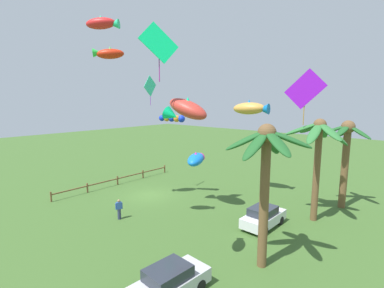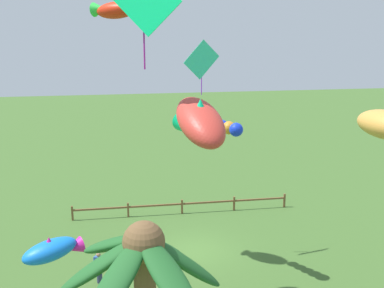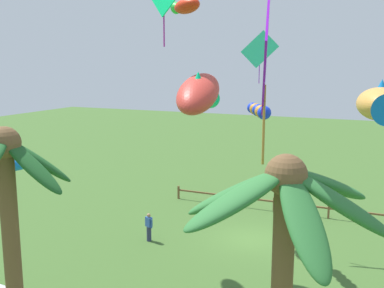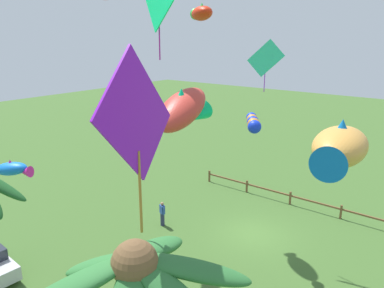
{
  "view_description": "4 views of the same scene",
  "coord_description": "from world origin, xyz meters",
  "px_view_note": "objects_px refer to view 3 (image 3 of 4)",
  "views": [
    {
      "loc": [
        16.86,
        20.32,
        9.11
      ],
      "look_at": [
        0.58,
        6.01,
        5.74
      ],
      "focal_mm": 26.22,
      "sensor_mm": 36.0,
      "label": 1
    },
    {
      "loc": [
        3.96,
        23.5,
        12.23
      ],
      "look_at": [
        0.94,
        4.65,
        7.31
      ],
      "focal_mm": 44.33,
      "sensor_mm": 36.0,
      "label": 2
    },
    {
      "loc": [
        -6.62,
        23.25,
        9.7
      ],
      "look_at": [
        1.16,
        5.55,
        6.25
      ],
      "focal_mm": 42.22,
      "sensor_mm": 36.0,
      "label": 3
    },
    {
      "loc": [
        -9.32,
        18.03,
        11.51
      ],
      "look_at": [
        1.04,
        4.69,
        6.6
      ],
      "focal_mm": 34.65,
      "sensor_mm": 36.0,
      "label": 4
    }
  ],
  "objects_px": {
    "kite_fish_0": "(16,164)",
    "kite_fish_6": "(186,6)",
    "kite_diamond_2": "(266,56)",
    "kite_fish_5": "(199,94)",
    "kite_tube_3": "(259,111)",
    "palm_tree_0": "(7,194)",
    "kite_fish_4": "(381,104)",
    "palm_tree_2": "(285,233)",
    "kite_diamond_7": "(260,50)",
    "spectator_0": "(149,227)"
  },
  "relations": [
    {
      "from": "kite_fish_0",
      "to": "kite_fish_6",
      "type": "relative_size",
      "value": 0.76
    },
    {
      "from": "kite_diamond_2",
      "to": "kite_fish_5",
      "type": "distance_m",
      "value": 8.88
    },
    {
      "from": "kite_fish_0",
      "to": "kite_tube_3",
      "type": "distance_m",
      "value": 11.03
    },
    {
      "from": "palm_tree_0",
      "to": "kite_fish_4",
      "type": "height_order",
      "value": "kite_fish_4"
    },
    {
      "from": "kite_fish_0",
      "to": "kite_fish_4",
      "type": "distance_m",
      "value": 13.02
    },
    {
      "from": "palm_tree_0",
      "to": "kite_fish_5",
      "type": "height_order",
      "value": "kite_fish_5"
    },
    {
      "from": "palm_tree_2",
      "to": "kite_fish_0",
      "type": "relative_size",
      "value": 4.17
    },
    {
      "from": "palm_tree_0",
      "to": "kite_diamond_7",
      "type": "distance_m",
      "value": 14.82
    },
    {
      "from": "palm_tree_2",
      "to": "kite_fish_6",
      "type": "distance_m",
      "value": 17.53
    },
    {
      "from": "palm_tree_0",
      "to": "palm_tree_2",
      "type": "relative_size",
      "value": 1.02
    },
    {
      "from": "palm_tree_2",
      "to": "kite_fish_4",
      "type": "bearing_deg",
      "value": -104.07
    },
    {
      "from": "palm_tree_2",
      "to": "kite_fish_6",
      "type": "height_order",
      "value": "kite_fish_6"
    },
    {
      "from": "kite_diamond_2",
      "to": "kite_fish_4",
      "type": "distance_m",
      "value": 6.39
    },
    {
      "from": "kite_fish_4",
      "to": "kite_fish_5",
      "type": "xyz_separation_m",
      "value": [
        7.18,
        -1.63,
        0.03
      ]
    },
    {
      "from": "palm_tree_2",
      "to": "kite_fish_0",
      "type": "distance_m",
      "value": 10.95
    },
    {
      "from": "kite_fish_5",
      "to": "kite_diamond_2",
      "type": "bearing_deg",
      "value": 122.83
    },
    {
      "from": "spectator_0",
      "to": "kite_fish_5",
      "type": "relative_size",
      "value": 0.38
    },
    {
      "from": "kite_fish_6",
      "to": "kite_diamond_7",
      "type": "bearing_deg",
      "value": 179.8
    },
    {
      "from": "palm_tree_2",
      "to": "spectator_0",
      "type": "bearing_deg",
      "value": -49.07
    },
    {
      "from": "kite_fish_4",
      "to": "kite_diamond_7",
      "type": "relative_size",
      "value": 1.31
    },
    {
      "from": "kite_diamond_2",
      "to": "kite_fish_6",
      "type": "relative_size",
      "value": 1.65
    },
    {
      "from": "palm_tree_0",
      "to": "kite_diamond_2",
      "type": "height_order",
      "value": "kite_diamond_2"
    },
    {
      "from": "spectator_0",
      "to": "kite_fish_0",
      "type": "height_order",
      "value": "kite_fish_0"
    },
    {
      "from": "kite_fish_0",
      "to": "kite_fish_4",
      "type": "relative_size",
      "value": 0.52
    },
    {
      "from": "spectator_0",
      "to": "kite_fish_4",
      "type": "xyz_separation_m",
      "value": [
        -11.48,
        4.69,
        7.58
      ]
    },
    {
      "from": "kite_fish_0",
      "to": "kite_fish_6",
      "type": "distance_m",
      "value": 12.91
    },
    {
      "from": "palm_tree_0",
      "to": "kite_fish_0",
      "type": "bearing_deg",
      "value": -49.69
    },
    {
      "from": "kite_fish_5",
      "to": "kite_fish_6",
      "type": "xyz_separation_m",
      "value": [
        3.11,
        -5.43,
        4.37
      ]
    },
    {
      "from": "kite_fish_6",
      "to": "kite_diamond_7",
      "type": "relative_size",
      "value": 0.91
    },
    {
      "from": "kite_tube_3",
      "to": "kite_diamond_7",
      "type": "bearing_deg",
      "value": -73.83
    },
    {
      "from": "spectator_0",
      "to": "kite_fish_5",
      "type": "xyz_separation_m",
      "value": [
        -4.29,
        3.06,
        7.61
      ]
    },
    {
      "from": "kite_diamond_7",
      "to": "palm_tree_0",
      "type": "bearing_deg",
      "value": 74.43
    },
    {
      "from": "kite_fish_5",
      "to": "kite_diamond_7",
      "type": "xyz_separation_m",
      "value": [
        -1.09,
        -5.41,
        1.98
      ]
    },
    {
      "from": "palm_tree_2",
      "to": "kite_fish_5",
      "type": "relative_size",
      "value": 1.86
    },
    {
      "from": "palm_tree_0",
      "to": "kite_fish_6",
      "type": "xyz_separation_m",
      "value": [
        0.41,
        -13.62,
        6.88
      ]
    },
    {
      "from": "kite_fish_5",
      "to": "kite_fish_6",
      "type": "bearing_deg",
      "value": -60.2
    },
    {
      "from": "kite_diamond_2",
      "to": "kite_fish_4",
      "type": "relative_size",
      "value": 1.13
    },
    {
      "from": "palm_tree_2",
      "to": "kite_fish_5",
      "type": "xyz_separation_m",
      "value": [
        5.52,
        -8.26,
        2.39
      ]
    },
    {
      "from": "palm_tree_2",
      "to": "spectator_0",
      "type": "xyz_separation_m",
      "value": [
        9.82,
        -11.32,
        -5.22
      ]
    },
    {
      "from": "kite_fish_0",
      "to": "kite_diamond_2",
      "type": "height_order",
      "value": "kite_diamond_2"
    },
    {
      "from": "kite_diamond_2",
      "to": "kite_diamond_7",
      "type": "xyz_separation_m",
      "value": [
        3.65,
        -12.77,
        0.53
      ]
    },
    {
      "from": "kite_fish_0",
      "to": "kite_fish_6",
      "type": "xyz_separation_m",
      "value": [
        -1.95,
        -10.84,
        6.73
      ]
    },
    {
      "from": "kite_fish_6",
      "to": "spectator_0",
      "type": "bearing_deg",
      "value": 63.37
    },
    {
      "from": "kite_fish_0",
      "to": "kite_fish_4",
      "type": "xyz_separation_m",
      "value": [
        -12.24,
        -3.78,
        2.33
      ]
    },
    {
      "from": "spectator_0",
      "to": "kite_diamond_7",
      "type": "xyz_separation_m",
      "value": [
        -5.39,
        -2.35,
        9.59
      ]
    },
    {
      "from": "kite_diamond_2",
      "to": "kite_fish_6",
      "type": "bearing_deg",
      "value": -58.43
    },
    {
      "from": "kite_diamond_2",
      "to": "kite_tube_3",
      "type": "bearing_deg",
      "value": -74.08
    },
    {
      "from": "spectator_0",
      "to": "kite_diamond_7",
      "type": "bearing_deg",
      "value": -156.41
    },
    {
      "from": "kite_fish_4",
      "to": "kite_tube_3",
      "type": "bearing_deg",
      "value": -41.37
    },
    {
      "from": "kite_diamond_2",
      "to": "kite_fish_4",
      "type": "xyz_separation_m",
      "value": [
        -2.44,
        -5.72,
        -1.48
      ]
    }
  ]
}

